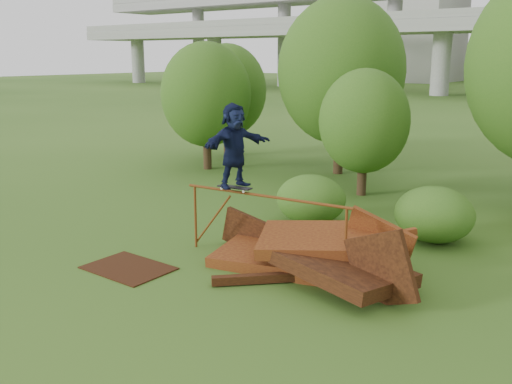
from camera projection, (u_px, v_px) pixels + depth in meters
The scene contains 12 objects.
ground at pixel (227, 292), 11.63m from camera, with size 240.00×240.00×0.00m, color #2D5116.
scrap_pile at pixel (314, 255), 12.58m from camera, with size 5.71×3.66×1.93m.
grind_rail at pixel (265, 209), 13.06m from camera, with size 4.28×0.55×1.61m.
skateboard at pixel (235, 187), 13.38m from camera, with size 0.88×0.33×0.09m.
skater at pixel (234, 145), 13.15m from camera, with size 1.82×0.58×1.96m, color #0F1636.
flat_plate at pixel (128, 268), 12.89m from camera, with size 1.89×1.35×0.03m, color #32180A.
tree_0 at pixel (206, 95), 23.50m from camera, with size 3.74×3.74×5.28m.
tree_1 at pixel (341, 71), 22.36m from camera, with size 5.02×5.02×6.98m.
tree_2 at pixel (364, 121), 19.13m from camera, with size 3.05×3.05×4.30m.
tree_6 at pixel (227, 90), 26.79m from camera, with size 3.77×3.77×5.27m.
shrub_left at pixel (311, 199), 16.27m from camera, with size 2.03×1.87×1.40m, color #275215.
shrub_right at pixel (434, 214), 14.63m from camera, with size 2.05×1.88×1.45m, color #275215.
Camera 1 is at (7.11, -8.20, 4.70)m, focal length 40.00 mm.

